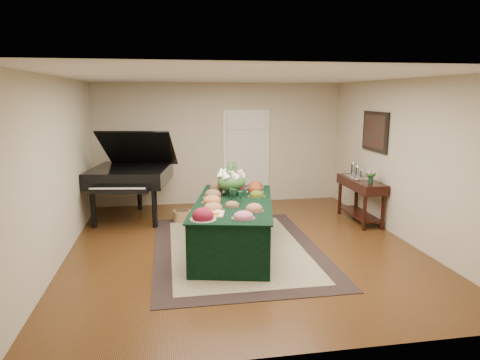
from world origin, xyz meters
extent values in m
plane|color=black|center=(0.00, 0.00, 0.00)|extent=(6.00, 6.00, 0.00)
cube|color=black|center=(-0.12, -0.09, 0.01)|extent=(2.61, 3.65, 0.01)
cube|color=#BDB18D|center=(-0.12, -0.09, 0.01)|extent=(2.09, 3.13, 0.01)
cube|color=white|center=(0.60, 2.98, 1.05)|extent=(1.05, 0.04, 2.10)
cube|color=silver|center=(0.60, 2.96, 1.00)|extent=(0.90, 0.06, 2.00)
cube|color=black|center=(-0.17, -0.11, 0.39)|extent=(1.61, 2.61, 0.78)
cube|color=black|center=(-0.17, -0.11, 0.78)|extent=(1.68, 2.68, 0.02)
cylinder|color=silver|center=(0.24, 0.12, 0.80)|extent=(0.29, 0.29, 0.01)
ellipsoid|color=#455415|center=(0.24, 0.12, 0.84)|extent=(0.24, 0.24, 0.07)
cylinder|color=silver|center=(-0.51, -0.15, 0.80)|extent=(0.34, 0.34, 0.01)
ellipsoid|color=#B56C35|center=(-0.51, -0.15, 0.85)|extent=(0.28, 0.28, 0.08)
cylinder|color=silver|center=(0.29, 0.46, 0.80)|extent=(0.31, 0.31, 0.01)
ellipsoid|color=maroon|center=(0.29, 0.46, 0.86)|extent=(0.25, 0.25, 0.10)
cylinder|color=silver|center=(0.37, 0.80, 0.80)|extent=(0.30, 0.30, 0.01)
ellipsoid|color=maroon|center=(0.37, 0.80, 0.85)|extent=(0.25, 0.25, 0.08)
cylinder|color=#A6AFA6|center=(-0.37, 0.55, 0.80)|extent=(0.28, 0.28, 0.01)
ellipsoid|color=brown|center=(-0.37, 0.55, 0.87)|extent=(0.23, 0.23, 0.14)
cylinder|color=#A6AFA6|center=(-0.73, -1.03, 0.80)|extent=(0.35, 0.35, 0.01)
ellipsoid|color=maroon|center=(-0.73, -1.03, 0.86)|extent=(0.29, 0.29, 0.11)
cylinder|color=silver|center=(-0.19, -1.07, 0.80)|extent=(0.33, 0.33, 0.01)
ellipsoid|color=#C7637E|center=(-0.19, -1.07, 0.84)|extent=(0.27, 0.27, 0.07)
cylinder|color=silver|center=(0.06, 0.78, 0.80)|extent=(0.29, 0.29, 0.01)
ellipsoid|color=maroon|center=(0.06, 0.78, 0.84)|extent=(0.24, 0.24, 0.07)
cylinder|color=silver|center=(-0.25, -0.44, 0.80)|extent=(0.26, 0.26, 0.01)
ellipsoid|color=brown|center=(-0.25, -0.44, 0.84)|extent=(0.21, 0.21, 0.06)
cylinder|color=silver|center=(-0.55, -0.58, 0.80)|extent=(0.33, 0.33, 0.01)
ellipsoid|color=#A26A40|center=(-0.55, -0.58, 0.84)|extent=(0.27, 0.27, 0.08)
cylinder|color=silver|center=(-0.28, 0.93, 0.80)|extent=(0.25, 0.25, 0.01)
ellipsoid|color=beige|center=(-0.28, 0.93, 0.84)|extent=(0.20, 0.20, 0.08)
cylinder|color=silver|center=(0.03, -0.74, 0.80)|extent=(0.29, 0.29, 0.01)
ellipsoid|color=#A26A40|center=(0.03, -0.74, 0.85)|extent=(0.24, 0.24, 0.08)
cylinder|color=silver|center=(-0.47, 0.18, 0.80)|extent=(0.33, 0.33, 0.01)
ellipsoid|color=brown|center=(-0.47, 0.18, 0.86)|extent=(0.27, 0.27, 0.10)
cube|color=tan|center=(-0.58, -0.81, 0.80)|extent=(0.38, 0.38, 0.02)
ellipsoid|color=white|center=(-0.63, -0.76, 0.85)|extent=(0.14, 0.14, 0.08)
ellipsoid|color=white|center=(-0.49, -0.77, 0.85)|extent=(0.12, 0.12, 0.07)
cube|color=yellow|center=(-0.55, -0.90, 0.84)|extent=(0.10, 0.08, 0.05)
cylinder|color=#13301F|center=(-0.14, 0.33, 0.89)|extent=(0.18, 0.18, 0.18)
ellipsoid|color=#2D5823|center=(-0.14, 0.33, 1.02)|extent=(0.47, 0.47, 0.30)
cylinder|color=black|center=(-2.56, 1.48, 0.36)|extent=(0.10, 0.10, 0.72)
cylinder|color=black|center=(-1.44, 1.30, 0.36)|extent=(0.10, 0.10, 0.72)
cylinder|color=black|center=(-1.79, 2.66, 0.36)|extent=(0.10, 0.10, 0.72)
cube|color=black|center=(-1.90, 2.00, 0.88)|extent=(1.68, 1.76, 0.31)
cube|color=black|center=(-2.04, 1.13, 0.77)|extent=(1.06, 0.38, 0.10)
cube|color=black|center=(-1.73, 2.12, 1.38)|extent=(1.55, 1.33, 0.80)
cylinder|color=#9D6D3F|center=(-0.92, 1.61, 0.11)|extent=(0.34, 0.34, 0.22)
cylinder|color=black|center=(2.31, 0.46, 0.33)|extent=(0.07, 0.07, 0.66)
cylinder|color=black|center=(2.68, 0.46, 0.33)|extent=(0.07, 0.07, 0.66)
cylinder|color=black|center=(2.31, 1.59, 0.33)|extent=(0.07, 0.07, 0.66)
cylinder|color=black|center=(2.68, 1.59, 0.33)|extent=(0.07, 0.07, 0.66)
cube|color=black|center=(2.50, 1.03, 0.75)|extent=(0.45, 1.34, 0.18)
cube|color=black|center=(2.50, 1.03, 0.15)|extent=(0.38, 1.18, 0.03)
cube|color=silver|center=(2.50, 1.19, 0.84)|extent=(0.34, 0.58, 0.02)
cylinder|color=#13301F|center=(2.50, 0.66, 0.90)|extent=(0.09, 0.09, 0.13)
ellipsoid|color=pink|center=(2.50, 0.66, 1.02)|extent=(0.19, 0.19, 0.13)
cube|color=black|center=(2.72, 1.03, 1.75)|extent=(0.04, 0.95, 0.75)
cube|color=#461217|center=(2.69, 1.03, 1.75)|extent=(0.01, 0.82, 0.62)
camera|label=1|loc=(-1.17, -6.52, 2.43)|focal=32.00mm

